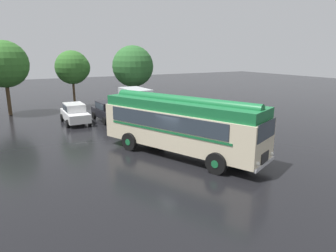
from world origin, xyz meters
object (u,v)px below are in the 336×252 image
object	(u,v)px
vintage_bus	(181,123)
car_mid_left	(108,111)
car_near_left	(75,113)
box_van	(138,101)
traffic_cone	(237,148)

from	to	relation	value
vintage_bus	car_mid_left	xyz separation A→B (m)	(-0.87, 10.82, -1.05)
vintage_bus	car_near_left	world-z (taller)	vintage_bus
box_van	car_mid_left	bearing A→B (deg)	-167.09
vintage_bus	box_van	world-z (taller)	vintage_bus
vintage_bus	box_van	distance (m)	11.80
vintage_bus	traffic_cone	world-z (taller)	vintage_bus
car_near_left	box_van	bearing A→B (deg)	2.80
car_near_left	vintage_bus	bearing A→B (deg)	-72.05
vintage_bus	box_van	xyz separation A→B (m)	(2.33, 11.56, -0.53)
vintage_bus	traffic_cone	xyz separation A→B (m)	(3.17, -1.34, -1.62)
car_near_left	car_mid_left	bearing A→B (deg)	-9.03
car_near_left	traffic_cone	bearing A→B (deg)	-61.57
car_near_left	traffic_cone	xyz separation A→B (m)	(6.82, -12.60, -0.57)
car_near_left	car_mid_left	xyz separation A→B (m)	(2.78, -0.44, 0.00)
car_near_left	box_van	size ratio (longest dim) A/B	0.73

